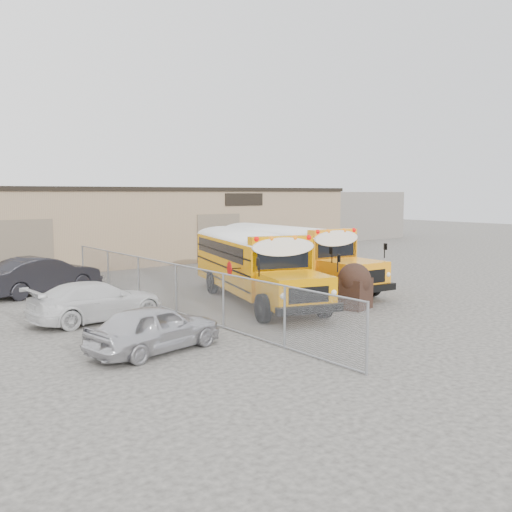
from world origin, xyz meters
TOP-DOWN VIEW (x-y plane):
  - ground at (0.00, 0.00)m, footprint 120.00×120.00m
  - warehouse at (-0.00, 19.99)m, footprint 30.20×10.20m
  - chainlink_fence at (-6.00, 3.00)m, footprint 0.07×18.07m
  - distant_building_right at (24.00, 24.00)m, footprint 10.00×8.00m
  - school_bus_left at (-0.49, 8.96)m, footprint 5.12×9.97m
  - school_bus_right at (1.67, 10.83)m, footprint 3.30×9.87m
  - tarp_bundle at (-0.30, -0.38)m, footprint 1.38×1.30m
  - car_silver at (-9.01, -1.05)m, footprint 4.11×2.25m
  - car_white at (-8.74, 3.60)m, footprint 4.76×2.19m
  - car_dark at (-8.55, 9.96)m, footprint 5.17×2.76m

SIDE VIEW (x-z plane):
  - ground at x=0.00m, z-range 0.00..0.00m
  - car_silver at x=-9.01m, z-range 0.00..1.33m
  - car_white at x=-8.74m, z-range 0.00..1.35m
  - car_dark at x=-8.55m, z-range 0.00..1.62m
  - tarp_bundle at x=-0.30m, z-range 0.02..1.74m
  - chainlink_fence at x=-6.00m, z-range 0.00..1.80m
  - school_bus_left at x=-0.49m, z-range 0.22..3.06m
  - school_bus_right at x=1.67m, z-range 0.22..3.07m
  - distant_building_right at x=24.00m, z-range 0.00..4.40m
  - warehouse at x=0.00m, z-range 0.04..4.71m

